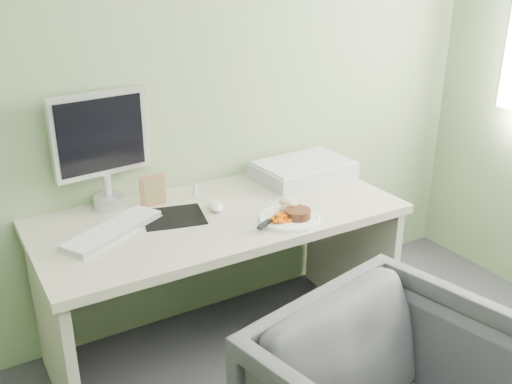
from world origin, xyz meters
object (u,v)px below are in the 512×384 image
desk (220,249)px  scanner (303,170)px  monitor (102,144)px  plate (289,218)px

desk → scanner: scanner is taller
desk → scanner: 0.64m
scanner → monitor: 1.01m
scanner → monitor: monitor is taller
plate → scanner: (0.35, 0.40, 0.03)m
desk → scanner: bearing=17.1°
desk → scanner: (0.57, 0.18, 0.22)m
plate → scanner: scanner is taller
plate → monitor: monitor is taller
plate → scanner: size_ratio=0.55×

